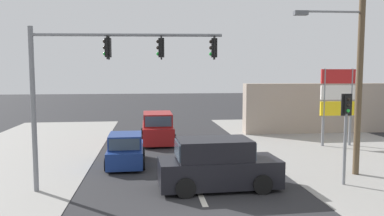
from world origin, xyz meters
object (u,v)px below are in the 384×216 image
(shopping_plaza_sign, at_px, (338,96))
(traffic_signal_mast, at_px, (99,73))
(suv_receding_far, at_px, (218,165))
(hatchback_oncoming_near, at_px, (126,150))
(utility_pole_midground_right, at_px, (357,54))
(pedestal_signal_right_kerb, at_px, (346,123))
(suv_oncoming_mid, at_px, (158,128))

(shopping_plaza_sign, bearing_deg, traffic_signal_mast, -151.08)
(traffic_signal_mast, distance_m, suv_receding_far, 5.54)
(traffic_signal_mast, height_order, hatchback_oncoming_near, traffic_signal_mast)
(utility_pole_midground_right, relative_size, suv_receding_far, 2.07)
(pedestal_signal_right_kerb, bearing_deg, shopping_plaza_sign, 64.18)
(utility_pole_midground_right, height_order, hatchback_oncoming_near, utility_pole_midground_right)
(traffic_signal_mast, bearing_deg, pedestal_signal_right_kerb, -2.37)
(traffic_signal_mast, xyz_separation_m, shopping_plaza_sign, (12.90, 7.13, -1.37))
(hatchback_oncoming_near, distance_m, suv_oncoming_mid, 5.91)
(hatchback_oncoming_near, relative_size, suv_oncoming_mid, 0.80)
(hatchback_oncoming_near, bearing_deg, suv_oncoming_mid, 73.84)
(pedestal_signal_right_kerb, bearing_deg, utility_pole_midground_right, 49.99)
(pedestal_signal_right_kerb, xyz_separation_m, suv_receding_far, (-4.96, 0.18, -1.53))
(suv_oncoming_mid, bearing_deg, traffic_signal_mast, -103.67)
(suv_oncoming_mid, bearing_deg, suv_receding_far, -78.43)
(traffic_signal_mast, height_order, shopping_plaza_sign, traffic_signal_mast)
(utility_pole_midground_right, bearing_deg, suv_oncoming_mid, 133.52)
(suv_receding_far, bearing_deg, traffic_signal_mast, 177.23)
(suv_receding_far, xyz_separation_m, suv_oncoming_mid, (-1.99, 9.73, 0.00))
(pedestal_signal_right_kerb, xyz_separation_m, suv_oncoming_mid, (-6.95, 9.91, -1.53))
(suv_receding_far, relative_size, hatchback_oncoming_near, 1.26)
(traffic_signal_mast, height_order, suv_oncoming_mid, traffic_signal_mast)
(hatchback_oncoming_near, bearing_deg, traffic_signal_mast, -99.91)
(utility_pole_midground_right, xyz_separation_m, pedestal_signal_right_kerb, (-1.15, -1.37, -2.70))
(shopping_plaza_sign, distance_m, suv_oncoming_mid, 11.05)
(shopping_plaza_sign, bearing_deg, suv_receding_far, -139.51)
(traffic_signal_mast, bearing_deg, hatchback_oncoming_near, 80.09)
(shopping_plaza_sign, distance_m, suv_receding_far, 11.49)
(pedestal_signal_right_kerb, distance_m, suv_receding_far, 5.19)
(traffic_signal_mast, relative_size, suv_oncoming_mid, 1.51)
(utility_pole_midground_right, height_order, shopping_plaza_sign, utility_pole_midground_right)
(suv_oncoming_mid, bearing_deg, shopping_plaza_sign, -12.75)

